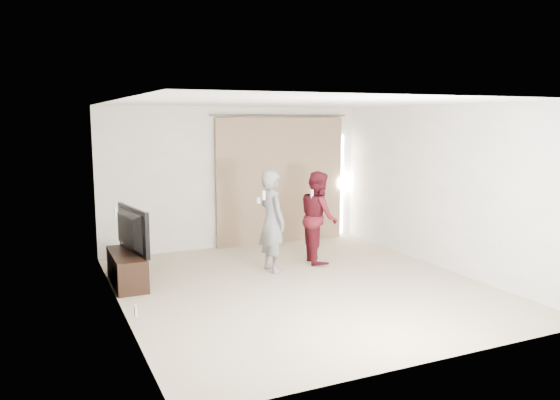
% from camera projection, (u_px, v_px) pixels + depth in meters
% --- Properties ---
extents(floor, '(5.50, 5.50, 0.00)m').
position_uv_depth(floor, '(301.00, 286.00, 7.85)').
color(floor, tan).
rests_on(floor, ground).
extents(wall_back, '(5.00, 0.04, 2.60)m').
position_uv_depth(wall_back, '(235.00, 177.00, 10.13)').
color(wall_back, white).
rests_on(wall_back, ground).
extents(wall_left, '(0.04, 5.50, 2.60)m').
position_uv_depth(wall_left, '(118.00, 209.00, 6.63)').
color(wall_left, white).
rests_on(wall_left, ground).
extents(ceiling, '(5.00, 5.50, 0.01)m').
position_uv_depth(ceiling, '(302.00, 103.00, 7.46)').
color(ceiling, white).
rests_on(ceiling, wall_back).
extents(curtain, '(2.80, 0.11, 2.46)m').
position_uv_depth(curtain, '(281.00, 181.00, 10.46)').
color(curtain, '#93765A').
rests_on(curtain, ground).
extents(tv_console, '(0.42, 1.20, 0.46)m').
position_uv_depth(tv_console, '(127.00, 269.00, 7.89)').
color(tv_console, black).
rests_on(tv_console, ground).
extents(tv, '(0.34, 1.16, 0.66)m').
position_uv_depth(tv, '(125.00, 231.00, 7.81)').
color(tv, black).
rests_on(tv, tv_console).
extents(scratching_post, '(0.35, 0.35, 0.46)m').
position_uv_depth(scratching_post, '(127.00, 254.00, 8.91)').
color(scratching_post, tan).
rests_on(scratching_post, ground).
extents(person_man, '(0.45, 0.63, 1.61)m').
position_uv_depth(person_man, '(272.00, 221.00, 8.50)').
color(person_man, slate).
rests_on(person_man, ground).
extents(person_woman, '(0.72, 0.85, 1.53)m').
position_uv_depth(person_woman, '(318.00, 217.00, 9.06)').
color(person_woman, '#52111A').
rests_on(person_woman, ground).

